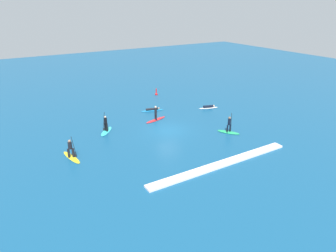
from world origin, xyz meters
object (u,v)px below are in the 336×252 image
at_px(surfer_on_teal_board, 106,128).
at_px(surfer_on_red_board, 156,117).
at_px(surfer_on_white_board, 209,107).
at_px(surfer_on_blue_board, 152,110).
at_px(marker_buoy, 156,94).
at_px(surfer_on_yellow_board, 71,152).
at_px(surfer_on_green_board, 229,129).

distance_m(surfer_on_teal_board, surfer_on_red_board, 6.31).
bearing_deg(surfer_on_white_board, surfer_on_teal_board, -161.79).
bearing_deg(surfer_on_blue_board, surfer_on_red_board, -98.00).
bearing_deg(marker_buoy, surfer_on_red_board, -119.36).
height_order(surfer_on_red_board, surfer_on_yellow_board, surfer_on_yellow_board).
bearing_deg(surfer_on_blue_board, surfer_on_yellow_board, -135.25).
height_order(surfer_on_red_board, marker_buoy, surfer_on_red_board).
bearing_deg(surfer_on_green_board, surfer_on_red_board, -179.15).
bearing_deg(surfer_on_teal_board, surfer_on_blue_board, -25.67).
bearing_deg(marker_buoy, surfer_on_white_board, -72.20).
bearing_deg(surfer_on_green_board, marker_buoy, 146.00).
height_order(surfer_on_teal_board, surfer_on_white_board, surfer_on_teal_board).
bearing_deg(surfer_on_white_board, surfer_on_red_board, -162.21).
xyz_separation_m(surfer_on_teal_board, surfer_on_blue_board, (7.55, 3.43, -0.33)).
distance_m(surfer_on_blue_board, marker_buoy, 7.24).
bearing_deg(surfer_on_teal_board, surfer_on_green_board, -82.33).
distance_m(surfer_on_red_board, marker_buoy, 10.61).
height_order(surfer_on_yellow_board, surfer_on_blue_board, surfer_on_yellow_board).
bearing_deg(surfer_on_green_board, surfer_on_white_board, 123.97).
bearing_deg(surfer_on_red_board, marker_buoy, 44.99).
xyz_separation_m(surfer_on_white_board, marker_buoy, (-2.91, 9.06, 0.04)).
bearing_deg(surfer_on_red_board, surfer_on_green_board, -71.78).
relative_size(surfer_on_green_board, surfer_on_blue_board, 0.79).
height_order(surfer_on_green_board, surfer_on_yellow_board, surfer_on_green_board).
bearing_deg(marker_buoy, surfer_on_teal_board, -140.45).
distance_m(surfer_on_yellow_board, surfer_on_blue_board, 14.45).
distance_m(surfer_on_teal_board, surfer_on_green_board, 13.27).
height_order(surfer_on_yellow_board, marker_buoy, surfer_on_yellow_board).
relative_size(surfer_on_white_board, marker_buoy, 2.42).
bearing_deg(surfer_on_white_board, marker_buoy, 124.27).
xyz_separation_m(surfer_on_teal_board, surfer_on_white_board, (14.41, 0.44, -0.30)).
xyz_separation_m(surfer_on_green_board, surfer_on_red_board, (-4.92, 7.33, -0.04)).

